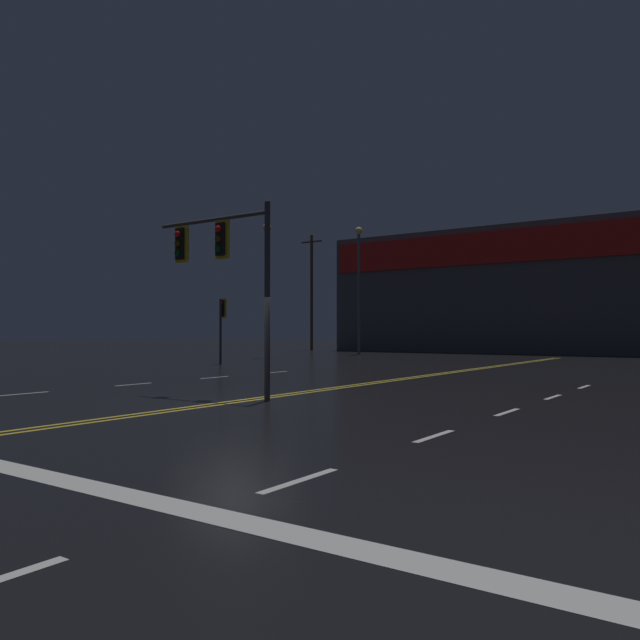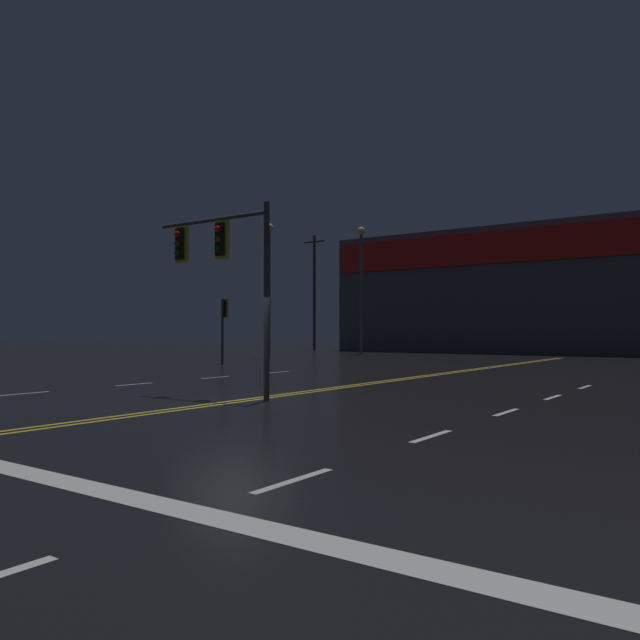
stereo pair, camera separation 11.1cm
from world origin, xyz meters
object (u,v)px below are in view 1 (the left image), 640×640
object	(u,v)px
traffic_signal_median	(219,255)
traffic_signal_corner_northwest	(222,316)
streetlight_near_left	(267,271)
streetlight_median_approach	(359,273)

from	to	relation	value
traffic_signal_median	traffic_signal_corner_northwest	xyz separation A→B (m)	(-11.40, 12.03, -1.15)
traffic_signal_corner_northwest	streetlight_near_left	bearing A→B (deg)	112.31
traffic_signal_median	streetlight_median_approach	xyz separation A→B (m)	(-12.59, 27.71, 2.37)
traffic_signal_corner_northwest	streetlight_near_left	world-z (taller)	streetlight_near_left
traffic_signal_median	streetlight_near_left	size ratio (longest dim) A/B	0.56
streetlight_median_approach	traffic_signal_corner_northwest	bearing A→B (deg)	-85.64
traffic_signal_median	streetlight_median_approach	distance (m)	30.53
traffic_signal_median	traffic_signal_corner_northwest	bearing A→B (deg)	133.45
traffic_signal_median	streetlight_median_approach	world-z (taller)	streetlight_median_approach
streetlight_near_left	streetlight_median_approach	bearing A→B (deg)	78.32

